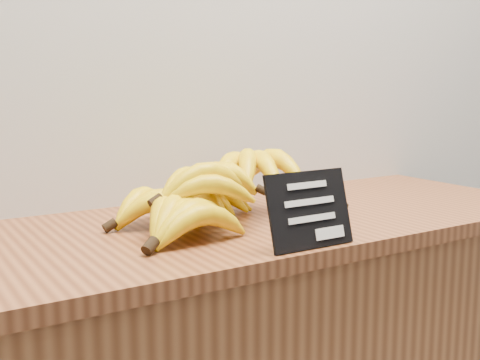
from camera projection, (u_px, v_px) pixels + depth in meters
name	position (u px, v px, depth m)	size (l,w,h in m)	color
counter_top	(227.00, 228.00, 1.20)	(1.49, 0.54, 0.03)	brown
chalkboard_sign	(310.00, 210.00, 1.00)	(0.16, 0.01, 0.13)	black
banana_pile	(218.00, 194.00, 1.18)	(0.53, 0.32, 0.13)	yellow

